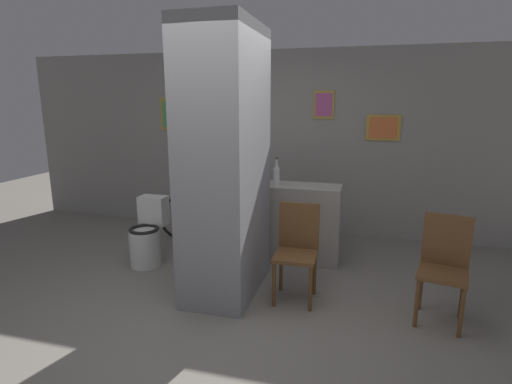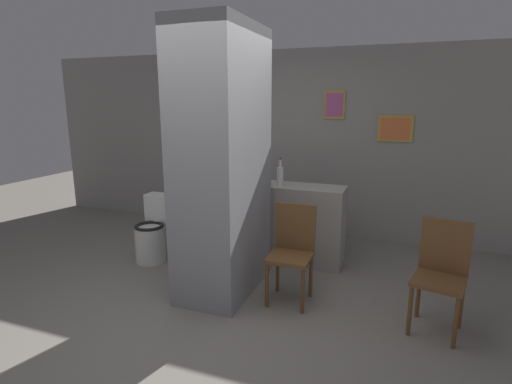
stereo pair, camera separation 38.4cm
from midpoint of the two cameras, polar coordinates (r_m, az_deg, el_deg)
ground_plane at (r=3.84m, az=-4.75°, el=-16.86°), size 14.00×14.00×0.00m
wall_back at (r=5.85m, az=6.05°, el=6.96°), size 8.00×0.09×2.60m
pillar_center at (r=3.89m, az=-2.01°, el=4.00°), size 0.67×1.10×2.60m
counter_shelf at (r=4.85m, az=6.96°, el=-4.42°), size 1.31×0.44×0.93m
toilet at (r=4.96m, az=-12.38°, el=-5.79°), size 0.36×0.52×0.78m
chair_near_pillar at (r=3.90m, az=8.03°, el=-8.04°), size 0.40×0.40×0.94m
chair_by_doorway at (r=3.80m, az=27.64°, el=-10.04°), size 0.47×0.47×0.94m
bicycle at (r=5.46m, az=-2.76°, el=-3.98°), size 1.69×0.42×0.65m
bottle_tall at (r=4.69m, az=5.81°, el=2.39°), size 0.07×0.07×0.33m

